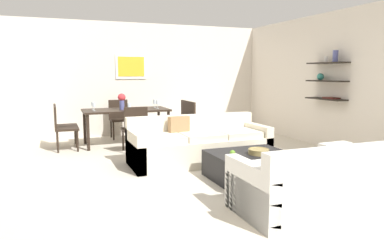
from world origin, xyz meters
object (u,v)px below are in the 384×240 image
wine_glass_right_near (157,103)px  centerpiece_vase (122,100)px  coffee_table (253,167)px  dining_chair_foot (135,126)px  dining_table (126,113)px  wine_glass_right_far (155,102)px  wine_glass_left_near (94,105)px  dining_chair_right_near (186,119)px  dining_chair_head (119,116)px  wine_glass_left_far (93,104)px  decorative_bowl (259,151)px  dining_chair_left_near (62,125)px  wine_glass_head (123,102)px  wine_glass_foot (129,105)px  apple_on_coffee_table (233,153)px  dining_chair_right_far (180,117)px  dining_chair_left_far (61,123)px  loveseat_white (309,185)px  sofa_beige (199,145)px

wine_glass_right_near → centerpiece_vase: centerpiece_vase is taller
coffee_table → dining_chair_foot: dining_chair_foot is taller
dining_table → wine_glass_right_far: bearing=9.2°
wine_glass_right_far → wine_glass_left_near: bearing=-170.8°
wine_glass_right_near → wine_glass_right_far: wine_glass_right_far is taller
wine_glass_left_near → centerpiece_vase: size_ratio=0.48×
dining_chair_right_near → dining_chair_head: 1.65m
wine_glass_right_near → centerpiece_vase: 0.76m
dining_chair_foot → wine_glass_left_near: bearing=132.1°
dining_chair_head → wine_glass_left_far: 1.05m
wine_glass_left_near → wine_glass_right_far: wine_glass_right_far is taller
dining_chair_foot → wine_glass_left_far: wine_glass_left_far is taller
decorative_bowl → dining_chair_foot: size_ratio=0.33×
decorative_bowl → wine_glass_right_far: (-0.56, 3.37, 0.45)m
dining_chair_right_near → dining_chair_left_near: bearing=180.0°
dining_chair_head → wine_glass_head: 0.59m
wine_glass_left_near → wine_glass_foot: bearing=-21.7°
dining_table → wine_glass_left_near: bearing=-170.8°
apple_on_coffee_table → dining_chair_right_far: size_ratio=0.09×
dining_chair_left_near → dining_chair_foot: same height
coffee_table → dining_chair_foot: bearing=115.7°
wine_glass_head → wine_glass_foot: 0.74m
apple_on_coffee_table → centerpiece_vase: 3.34m
apple_on_coffee_table → dining_chair_head: (-0.83, 4.05, 0.09)m
dining_table → dining_chair_right_far: dining_chair_right_far is taller
dining_chair_left_near → wine_glass_left_near: 0.73m
decorative_bowl → dining_chair_right_near: 3.08m
dining_chair_right_near → centerpiece_vase: size_ratio=2.63×
coffee_table → wine_glass_left_near: wine_glass_left_near is taller
dining_chair_head → wine_glass_right_near: 1.21m
dining_chair_left_far → coffee_table: bearing=-54.5°
dining_chair_left_far → wine_glass_right_far: bearing=-2.6°
dining_chair_head → dining_chair_right_far: (1.29, -0.64, 0.00)m
wine_glass_head → centerpiece_vase: size_ratio=0.50×
dining_table → loveseat_white: bearing=-75.7°
loveseat_white → dining_table: loveseat_white is taller
apple_on_coffee_table → wine_glass_foot: (-0.83, 2.84, 0.44)m
wine_glass_right_near → sofa_beige: bearing=-84.6°
sofa_beige → coffee_table: size_ratio=2.09×
wine_glass_head → wine_glass_left_far: size_ratio=1.03×
sofa_beige → wine_glass_right_far: wine_glass_right_far is taller
dining_chair_right_far → dining_chair_left_near: (-2.57, -0.39, 0.00)m
wine_glass_right_near → wine_glass_right_far: 0.21m
centerpiece_vase → dining_chair_left_far: bearing=168.5°
coffee_table → dining_chair_head: (-1.15, 4.07, 0.31)m
dining_chair_right_far → dining_chair_left_near: same height
dining_chair_left_near → wine_glass_foot: size_ratio=5.52×
dining_chair_left_near → dining_chair_head: bearing=38.7°
dining_chair_left_near → wine_glass_right_far: 2.00m
dining_table → dining_chair_head: bearing=90.0°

